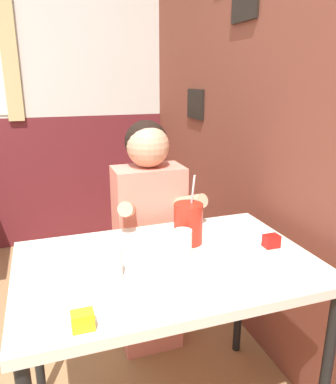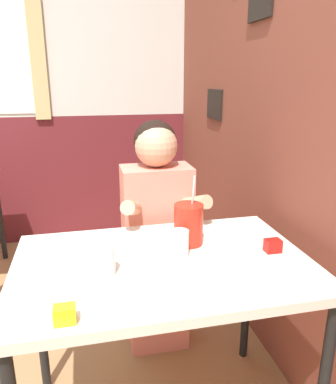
{
  "view_description": "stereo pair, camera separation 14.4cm",
  "coord_description": "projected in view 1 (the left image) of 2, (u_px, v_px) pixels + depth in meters",
  "views": [
    {
      "loc": [
        0.43,
        -0.89,
        1.41
      ],
      "look_at": [
        0.87,
        0.42,
        0.98
      ],
      "focal_mm": 35.0,
      "sensor_mm": 36.0,
      "label": 1
    },
    {
      "loc": [
        0.56,
        -0.93,
        1.41
      ],
      "look_at": [
        0.87,
        0.42,
        0.98
      ],
      "focal_mm": 35.0,
      "sensor_mm": 36.0,
      "label": 2
    }
  ],
  "objects": [
    {
      "name": "brick_wall_right",
      "position": [
        224.0,
        88.0,
        2.22
      ],
      "size": [
        0.08,
        4.36,
        2.7
      ],
      "color": "brown",
      "rests_on": "ground_plane"
    },
    {
      "name": "main_table",
      "position": [
        168.0,
        279.0,
        1.39
      ],
      "size": [
        1.08,
        0.7,
        0.77
      ],
      "color": "beige",
      "rests_on": "ground_plane"
    },
    {
      "name": "person_seated",
      "position": [
        149.0,
        235.0,
        1.89
      ],
      "size": [
        0.42,
        0.41,
        1.22
      ],
      "color": "#EA7F6B",
      "rests_on": "ground_plane"
    },
    {
      "name": "cocktail_pitcher",
      "position": [
        188.0,
        223.0,
        1.49
      ],
      "size": [
        0.12,
        0.12,
        0.28
      ],
      "color": "#B22819",
      "rests_on": "main_table"
    },
    {
      "name": "glass_near_pitcher",
      "position": [
        110.0,
        264.0,
        1.24
      ],
      "size": [
        0.08,
        0.08,
        0.1
      ],
      "color": "silver",
      "rests_on": "main_table"
    },
    {
      "name": "glass_center",
      "position": [
        183.0,
        243.0,
        1.39
      ],
      "size": [
        0.07,
        0.07,
        0.1
      ],
      "color": "silver",
      "rests_on": "main_table"
    },
    {
      "name": "condiment_ketchup",
      "position": [
        271.0,
        241.0,
        1.47
      ],
      "size": [
        0.06,
        0.04,
        0.05
      ],
      "color": "#B7140F",
      "rests_on": "main_table"
    },
    {
      "name": "condiment_mustard",
      "position": [
        83.0,
        321.0,
        0.99
      ],
      "size": [
        0.06,
        0.04,
        0.05
      ],
      "color": "yellow",
      "rests_on": "main_table"
    }
  ]
}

